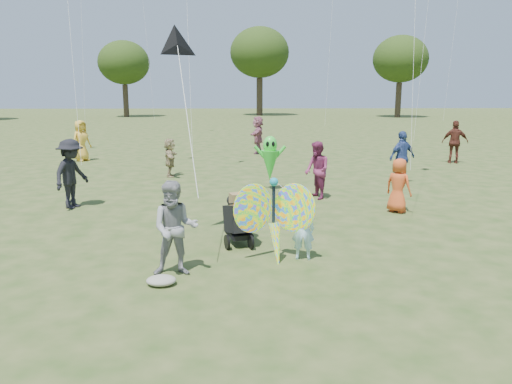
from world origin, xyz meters
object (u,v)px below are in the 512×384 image
(crowd_e, at_px, (317,170))
(crowd_a, at_px, (398,185))
(adult_man, at_px, (175,229))
(crowd_c, at_px, (402,158))
(jogging_stroller, at_px, (239,215))
(butterfly_kite, at_px, (275,219))
(child_girl, at_px, (303,229))
(alien_kite, at_px, (270,160))
(crowd_d, at_px, (170,158))
(crowd_h, at_px, (455,142))
(crowd_b, at_px, (71,174))
(crowd_g, at_px, (81,141))
(crowd_j, at_px, (258,135))

(crowd_e, bearing_deg, crowd_a, 28.90)
(adult_man, relative_size, crowd_c, 0.92)
(jogging_stroller, bearing_deg, butterfly_kite, -76.57)
(child_girl, height_order, alien_kite, alien_kite)
(crowd_d, bearing_deg, crowd_h, -78.43)
(crowd_b, xyz_separation_m, crowd_c, (10.05, 3.23, -0.03))
(crowd_d, height_order, crowd_g, crowd_g)
(jogging_stroller, bearing_deg, crowd_c, 32.66)
(crowd_d, distance_m, alien_kite, 4.43)
(crowd_g, bearing_deg, jogging_stroller, -115.29)
(adult_man, bearing_deg, child_girl, 14.57)
(adult_man, height_order, crowd_j, crowd_j)
(crowd_h, distance_m, crowd_j, 9.27)
(adult_man, bearing_deg, crowd_e, 57.92)
(crowd_g, distance_m, crowd_j, 8.44)
(crowd_b, xyz_separation_m, crowd_j, (5.46, 11.79, -0.00))
(jogging_stroller, bearing_deg, crowd_e, 44.80)
(crowd_d, bearing_deg, jogging_stroller, -165.83)
(crowd_c, bearing_deg, jogging_stroller, 24.16)
(child_girl, xyz_separation_m, crowd_a, (2.95, 3.63, 0.12))
(crowd_c, distance_m, crowd_g, 14.00)
(child_girl, distance_m, jogging_stroller, 1.59)
(crowd_j, bearing_deg, jogging_stroller, 5.85)
(crowd_b, distance_m, crowd_d, 5.32)
(crowd_b, relative_size, crowd_g, 1.02)
(child_girl, height_order, crowd_h, crowd_h)
(child_girl, bearing_deg, crowd_a, -121.00)
(crowd_g, relative_size, alien_kite, 1.05)
(crowd_j, relative_size, alien_kite, 1.07)
(crowd_h, bearing_deg, adult_man, 65.36)
(crowd_a, distance_m, crowd_j, 12.97)
(crowd_d, height_order, jogging_stroller, crowd_d)
(crowd_d, height_order, crowd_h, crowd_h)
(butterfly_kite, bearing_deg, crowd_d, 108.80)
(child_girl, height_order, crowd_a, crowd_a)
(crowd_e, bearing_deg, crowd_g, -149.82)
(jogging_stroller, bearing_deg, crowd_b, 125.92)
(crowd_e, bearing_deg, crowd_j, 168.70)
(crowd_a, height_order, alien_kite, alien_kite)
(alien_kite, bearing_deg, crowd_b, -157.57)
(crowd_a, height_order, crowd_d, same)
(crowd_g, bearing_deg, crowd_a, -96.36)
(adult_man, xyz_separation_m, crowd_h, (10.50, 13.15, 0.10))
(child_girl, distance_m, crowd_h, 14.89)
(crowd_d, distance_m, crowd_e, 6.26)
(crowd_d, xyz_separation_m, butterfly_kite, (3.21, -9.42, 0.09))
(crowd_c, bearing_deg, crowd_e, 9.14)
(crowd_j, bearing_deg, butterfly_kite, 8.44)
(child_girl, distance_m, crowd_g, 16.00)
(crowd_a, relative_size, crowd_b, 0.76)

